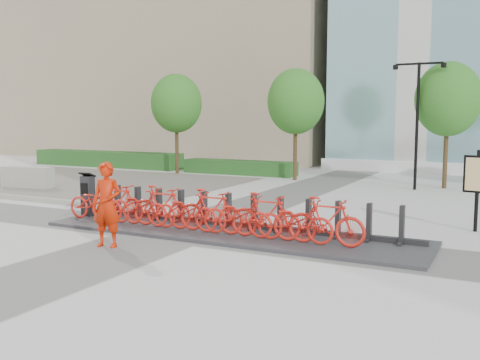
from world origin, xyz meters
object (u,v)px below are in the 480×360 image
at_px(kiosk, 88,195).
at_px(worker_red, 107,205).
at_px(jersey_barrier, 28,177).
at_px(map_sign, 478,178).
at_px(bike_0, 96,203).

relative_size(kiosk, worker_red, 0.66).
bearing_deg(worker_red, kiosk, 127.37).
height_order(worker_red, jersey_barrier, worker_red).
bearing_deg(kiosk, map_sign, 10.34).
bearing_deg(worker_red, map_sign, 25.44).
distance_m(bike_0, worker_red, 2.94).
xyz_separation_m(bike_0, jersey_barrier, (-7.72, 4.50, -0.13)).
relative_size(kiosk, map_sign, 0.60).
bearing_deg(jersey_barrier, map_sign, -12.71).
height_order(kiosk, worker_red, worker_red).
bearing_deg(jersey_barrier, worker_red, -42.55).
bearing_deg(worker_red, bike_0, 124.93).
relative_size(jersey_barrier, map_sign, 1.08).
relative_size(bike_0, worker_red, 0.96).
distance_m(worker_red, jersey_barrier, 11.80).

